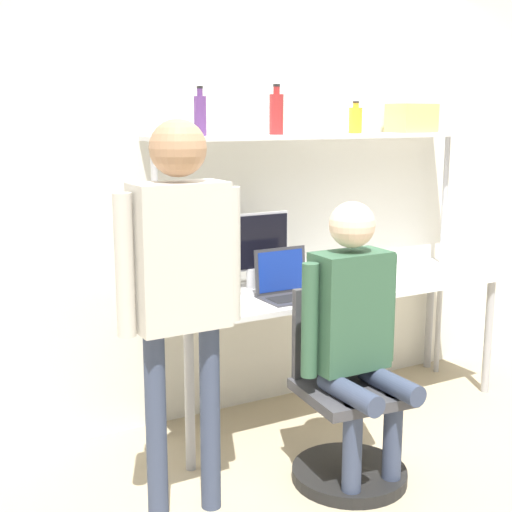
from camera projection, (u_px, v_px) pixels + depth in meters
name	position (u px, v px, depth m)	size (l,w,h in m)	color
ground_plane	(364.00, 431.00, 4.02)	(12.00, 12.00, 0.00)	tan
wall_back	(300.00, 182.00, 4.36)	(8.00, 0.06, 2.70)	silver
desk	(331.00, 297.00, 4.18)	(2.19, 0.65, 0.77)	white
shelf_unit	(318.00, 165.00, 4.17)	(2.08, 0.31, 1.64)	silver
monitor	(251.00, 249.00, 4.01)	(0.48, 0.24, 0.44)	#B7B7BC
laptop	(286.00, 284.00, 3.90)	(0.32, 0.26, 0.26)	#333338
cell_phone	(329.00, 291.00, 4.01)	(0.07, 0.15, 0.01)	silver
office_chair	(346.00, 422.00, 3.47)	(0.56, 0.56, 0.93)	black
person_seated	(355.00, 322.00, 3.32)	(0.53, 0.47, 1.37)	#38425B
person_standing	(180.00, 270.00, 2.97)	(0.56, 0.24, 1.74)	#38425B
bottle_red	(276.00, 113.00, 3.97)	(0.08, 0.08, 0.28)	maroon
bottle_purple	(200.00, 115.00, 3.75)	(0.07, 0.07, 0.26)	#593372
bottle_amber	(355.00, 120.00, 4.25)	(0.08, 0.08, 0.19)	gold
storage_box	(412.00, 118.00, 4.46)	(0.27, 0.21, 0.18)	#DBCC66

